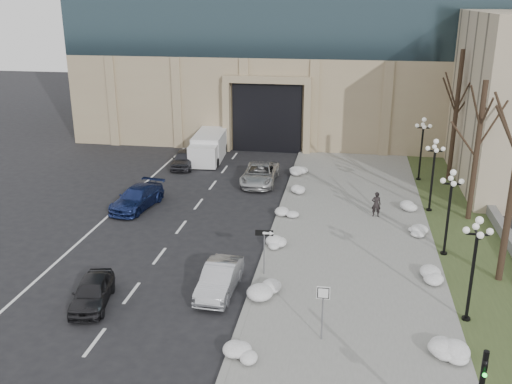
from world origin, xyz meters
TOP-DOWN VIEW (x-y plane):
  - sidewalk at (3.50, 14.00)m, footprint 9.00×40.00m
  - curb at (-1.00, 14.00)m, footprint 0.30×40.00m
  - grass_strip at (10.00, 14.00)m, footprint 4.00×40.00m
  - stone_wall at (12.00, 16.00)m, footprint 0.50×30.00m
  - car_a at (-7.81, 4.76)m, footprint 2.18×3.91m
  - car_b at (-2.50, 6.78)m, footprint 1.57×4.15m
  - car_c at (-10.19, 16.66)m, footprint 2.71×5.03m
  - car_d at (-3.19, 23.00)m, footprint 2.41×5.18m
  - car_e at (-9.79, 26.06)m, footprint 1.95×4.16m
  - pedestrian at (4.91, 17.37)m, footprint 0.59×0.40m
  - box_truck at (-8.43, 28.76)m, footprint 2.71×6.74m
  - one_way_sign at (-0.57, 8.69)m, footprint 0.91×0.25m
  - keep_sign at (2.37, 3.52)m, footprint 0.53×0.07m
  - snow_clump_b at (-0.59, 1.91)m, footprint 1.10×1.60m
  - snow_clump_c at (-0.41, 6.69)m, footprint 1.10×1.60m
  - snow_clump_d at (-0.52, 12.08)m, footprint 1.10×1.60m
  - snow_clump_e at (-0.49, 16.47)m, footprint 1.10×1.60m
  - snow_clump_f at (-0.31, 21.03)m, footprint 1.10×1.60m
  - snow_clump_g at (-0.35, 25.48)m, footprint 1.10×1.60m
  - snow_clump_h at (7.31, 3.56)m, footprint 1.10×1.60m
  - snow_clump_i at (7.55, 9.44)m, footprint 1.10×1.60m
  - snow_clump_j at (7.46, 14.87)m, footprint 1.10×1.60m
  - snow_clump_k at (7.30, 18.90)m, footprint 1.10×1.60m
  - snow_clump_l at (7.71, 2.86)m, footprint 1.10×1.60m
  - lamppost_a at (8.30, 6.00)m, footprint 1.18×1.18m
  - lamppost_b at (8.30, 12.50)m, footprint 1.18×1.18m
  - lamppost_c at (8.30, 19.00)m, footprint 1.18×1.18m
  - lamppost_d at (8.30, 25.50)m, footprint 1.18×1.18m
  - tree_mid at (10.50, 18.00)m, footprint 3.20×3.20m
  - tree_far at (10.50, 26.00)m, footprint 3.20×3.20m

SIDE VIEW (x-z plane):
  - grass_strip at x=10.00m, z-range 0.00..0.10m
  - sidewalk at x=3.50m, z-range 0.00..0.12m
  - curb at x=-1.00m, z-range 0.00..0.14m
  - snow_clump_b at x=-0.59m, z-range 0.12..0.48m
  - snow_clump_c at x=-0.41m, z-range 0.12..0.48m
  - snow_clump_d at x=-0.52m, z-range 0.12..0.48m
  - snow_clump_e at x=-0.49m, z-range 0.12..0.48m
  - snow_clump_f at x=-0.31m, z-range 0.12..0.48m
  - snow_clump_g at x=-0.35m, z-range 0.12..0.48m
  - snow_clump_h at x=7.31m, z-range 0.12..0.48m
  - snow_clump_i at x=7.55m, z-range 0.12..0.48m
  - snow_clump_j at x=7.46m, z-range 0.12..0.48m
  - snow_clump_k at x=7.30m, z-range 0.12..0.48m
  - snow_clump_l at x=7.71m, z-range 0.12..0.48m
  - stone_wall at x=12.00m, z-range 0.00..0.70m
  - car_a at x=-7.81m, z-range 0.00..1.26m
  - car_b at x=-2.50m, z-range 0.00..1.35m
  - car_e at x=-9.79m, z-range 0.00..1.38m
  - car_c at x=-10.19m, z-range 0.00..1.38m
  - car_d at x=-3.19m, z-range 0.00..1.44m
  - pedestrian at x=4.91m, z-range 0.12..1.70m
  - box_truck at x=-8.43m, z-range -0.03..2.06m
  - keep_sign at x=2.37m, z-range 0.58..3.03m
  - one_way_sign at x=-0.57m, z-range 0.79..3.23m
  - lamppost_a at x=8.30m, z-range 0.69..5.45m
  - lamppost_b at x=8.30m, z-range 0.69..5.45m
  - lamppost_c at x=8.30m, z-range 0.69..5.45m
  - lamppost_d at x=8.30m, z-range 0.69..5.45m
  - tree_mid at x=10.50m, z-range 1.25..9.75m
  - tree_far at x=10.50m, z-range 1.40..10.90m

